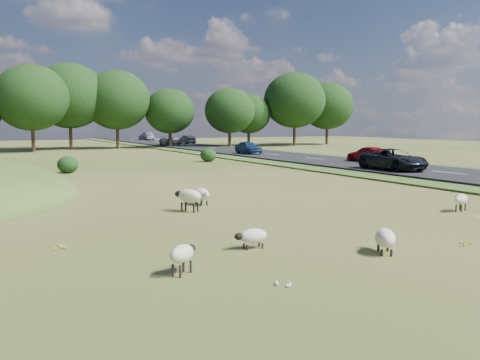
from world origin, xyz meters
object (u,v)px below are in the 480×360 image
(car_3, at_px, (170,141))
(car_4, at_px, (147,136))
(car_2, at_px, (248,147))
(car_5, at_px, (393,159))
(sheep_0, at_px, (189,196))
(sheep_2, at_px, (385,238))
(car_1, at_px, (187,140))
(sheep_3, at_px, (252,236))
(car_7, at_px, (368,154))
(sheep_4, at_px, (202,194))
(sheep_5, at_px, (182,254))
(sheep_1, at_px, (461,199))

(car_3, distance_m, car_4, 24.75)
(car_2, distance_m, car_5, 22.51)
(sheep_0, distance_m, car_3, 60.35)
(sheep_2, bearing_deg, car_4, 19.59)
(car_1, height_order, car_5, car_5)
(sheep_3, height_order, car_3, car_3)
(car_7, bearing_deg, sheep_4, 34.03)
(car_2, xyz_separation_m, car_3, (0.00, 25.67, -0.06))
(car_2, height_order, car_7, car_2)
(sheep_3, distance_m, car_2, 43.31)
(sheep_5, distance_m, car_1, 73.30)
(car_2, distance_m, car_3, 25.67)
(sheep_3, distance_m, sheep_5, 3.16)
(car_3, height_order, car_7, car_7)
(sheep_2, relative_size, car_4, 0.23)
(car_5, height_order, car_7, car_5)
(car_3, height_order, car_5, car_5)
(sheep_3, xyz_separation_m, car_7, (23.81, 23.12, 0.53))
(sheep_1, height_order, sheep_3, sheep_1)
(sheep_0, height_order, car_2, car_2)
(car_3, bearing_deg, car_1, 35.18)
(car_3, relative_size, car_7, 1.03)
(car_4, bearing_deg, car_2, 85.67)
(car_4, bearing_deg, car_1, 90.00)
(car_3, bearing_deg, sheep_0, -108.62)
(sheep_4, relative_size, car_3, 0.28)
(sheep_2, relative_size, sheep_5, 1.26)
(car_5, xyz_separation_m, car_7, (3.80, 7.22, -0.11))
(sheep_2, xyz_separation_m, car_5, (16.96, 18.06, 0.56))
(sheep_4, height_order, car_2, car_2)
(sheep_2, distance_m, car_3, 68.38)
(car_1, bearing_deg, sheep_1, 78.60)
(sheep_0, bearing_deg, sheep_4, -70.31)
(car_3, xyz_separation_m, car_7, (3.80, -40.96, 0.01))
(car_2, bearing_deg, sheep_0, -121.44)
(sheep_2, xyz_separation_m, car_7, (20.76, 25.28, 0.45))
(car_3, bearing_deg, sheep_2, -104.36)
(sheep_5, distance_m, car_4, 93.93)
(car_1, bearing_deg, sheep_5, 68.77)
(car_7, bearing_deg, sheep_2, 50.60)
(car_1, distance_m, car_3, 4.65)
(sheep_4, xyz_separation_m, car_2, (18.11, 30.08, 0.47))
(sheep_2, bearing_deg, sheep_5, 116.61)
(sheep_5, bearing_deg, car_3, 32.74)
(car_1, xyz_separation_m, car_2, (-3.80, -28.35, 0.02))
(car_3, bearing_deg, sheep_5, -109.11)
(car_3, bearing_deg, car_7, -84.70)
(sheep_1, distance_m, car_3, 62.88)
(sheep_1, height_order, car_5, car_5)
(car_1, bearing_deg, sheep_3, 70.38)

